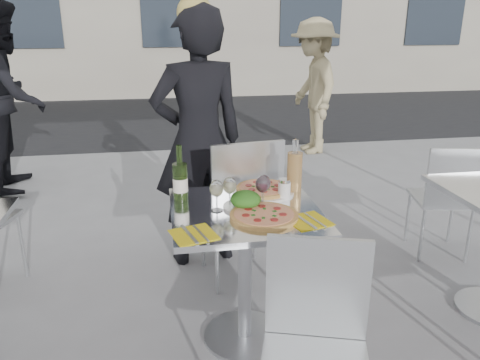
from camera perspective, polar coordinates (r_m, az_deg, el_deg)
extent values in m
plane|color=slate|center=(2.67, 0.57, -18.63)|extent=(80.00, 80.00, 0.00)
cube|color=black|center=(8.75, -7.01, 7.94)|extent=(24.00, 5.00, 0.00)
cylinder|color=#B7BABF|center=(2.66, 0.57, -18.43)|extent=(0.44, 0.44, 0.02)
cylinder|color=#B7BABF|center=(2.46, 0.59, -11.77)|extent=(0.07, 0.07, 0.72)
cube|color=silver|center=(2.30, 0.62, -3.90)|extent=(0.72, 0.72, 0.03)
cylinder|color=silver|center=(3.33, 1.83, -5.85)|extent=(0.03, 0.03, 0.47)
cylinder|color=silver|center=(3.23, -4.54, -6.67)|extent=(0.03, 0.03, 0.47)
cylinder|color=silver|center=(3.01, 4.21, -8.69)|extent=(0.03, 0.03, 0.47)
cylinder|color=silver|center=(2.91, -2.83, -9.73)|extent=(0.03, 0.03, 0.47)
cube|color=silver|center=(3.01, -0.34, -3.46)|extent=(0.50, 0.50, 0.03)
cube|color=silver|center=(2.73, 1.01, -0.24)|extent=(0.44, 0.09, 0.47)
cube|color=silver|center=(1.86, 9.41, -12.82)|extent=(0.38, 0.14, 0.42)
cylinder|color=silver|center=(3.41, -25.00, -7.26)|extent=(0.02, 0.02, 0.45)
cylinder|color=silver|center=(3.92, 24.31, -4.17)|extent=(0.02, 0.02, 0.41)
cylinder|color=silver|center=(3.81, 19.75, -4.23)|extent=(0.02, 0.02, 0.41)
cylinder|color=silver|center=(3.65, 26.13, -6.14)|extent=(0.02, 0.02, 0.41)
cylinder|color=silver|center=(3.53, 21.25, -6.28)|extent=(0.02, 0.02, 0.41)
cube|color=silver|center=(3.65, 23.28, -2.10)|extent=(0.45, 0.45, 0.02)
cube|color=silver|center=(3.41, 24.82, 0.19)|extent=(0.38, 0.10, 0.41)
imported|color=black|center=(3.14, -5.08, 4.75)|extent=(0.70, 0.53, 1.73)
imported|color=black|center=(5.18, -26.41, 9.08)|extent=(0.78, 0.96, 1.84)
imported|color=tan|center=(6.08, 8.90, 11.13)|extent=(0.62, 1.08, 1.68)
cylinder|color=#D9B054|center=(2.19, 2.93, -4.38)|extent=(0.32, 0.32, 0.02)
cylinder|color=beige|center=(2.19, 2.94, -4.14)|extent=(0.28, 0.28, 0.00)
cylinder|color=white|center=(2.51, 2.84, -1.39)|extent=(0.33, 0.33, 0.01)
cylinder|color=#D9B054|center=(2.51, 2.84, -1.07)|extent=(0.29, 0.29, 0.02)
cylinder|color=beige|center=(2.50, 2.85, -0.86)|extent=(0.25, 0.25, 0.00)
cylinder|color=white|center=(2.30, 0.67, -3.27)|extent=(0.22, 0.22, 0.01)
ellipsoid|color=#216118|center=(2.29, 0.67, -2.36)|extent=(0.15, 0.15, 0.08)
sphere|color=#B21914|center=(2.31, 1.56, -1.90)|extent=(0.03, 0.03, 0.03)
cylinder|color=#36531F|center=(2.37, -7.28, -0.34)|extent=(0.07, 0.07, 0.20)
cone|color=#36531F|center=(2.34, -7.38, 1.97)|extent=(0.07, 0.07, 0.03)
cylinder|color=#36531F|center=(2.33, -7.43, 3.03)|extent=(0.03, 0.03, 0.10)
cylinder|color=silver|center=(2.38, -7.28, -0.57)|extent=(0.07, 0.08, 0.07)
cylinder|color=tan|center=(2.49, 6.66, 0.88)|extent=(0.08, 0.08, 0.22)
cylinder|color=white|center=(2.45, 6.78, 3.99)|extent=(0.03, 0.03, 0.08)
cylinder|color=white|center=(2.42, 5.41, -1.29)|extent=(0.06, 0.06, 0.09)
cylinder|color=silver|center=(2.40, 5.45, -0.11)|extent=(0.06, 0.06, 0.02)
cylinder|color=white|center=(2.28, -2.84, -3.69)|extent=(0.06, 0.06, 0.00)
cylinder|color=white|center=(2.26, -2.85, -2.68)|extent=(0.01, 0.01, 0.09)
ellipsoid|color=white|center=(2.24, -2.88, -1.01)|extent=(0.07, 0.07, 0.08)
ellipsoid|color=#F9F0AF|center=(2.24, -2.88, -1.25)|extent=(0.05, 0.05, 0.05)
cylinder|color=white|center=(2.31, -1.25, -3.30)|extent=(0.06, 0.06, 0.00)
cylinder|color=white|center=(2.30, -1.25, -2.31)|extent=(0.01, 0.01, 0.09)
ellipsoid|color=white|center=(2.27, -1.27, -0.66)|extent=(0.07, 0.07, 0.08)
ellipsoid|color=#F9F0AF|center=(2.28, -1.27, -0.90)|extent=(0.05, 0.05, 0.05)
cylinder|color=white|center=(2.33, 2.70, -3.15)|extent=(0.06, 0.06, 0.00)
cylinder|color=white|center=(2.31, 2.71, -2.16)|extent=(0.01, 0.01, 0.09)
ellipsoid|color=white|center=(2.29, 2.74, -0.52)|extent=(0.07, 0.07, 0.08)
ellipsoid|color=#43091A|center=(2.29, 2.74, -0.76)|extent=(0.05, 0.05, 0.05)
cylinder|color=white|center=(2.34, 2.87, -3.00)|extent=(0.06, 0.06, 0.00)
cylinder|color=white|center=(2.33, 2.89, -2.02)|extent=(0.01, 0.01, 0.09)
ellipsoid|color=white|center=(2.31, 2.91, -0.39)|extent=(0.07, 0.07, 0.08)
ellipsoid|color=#43091A|center=(2.31, 2.91, -0.62)|extent=(0.05, 0.05, 0.05)
cube|color=gold|center=(2.03, -5.67, -6.62)|extent=(0.22, 0.22, 0.00)
cube|color=#B7BABF|center=(2.03, -6.24, -6.55)|extent=(0.07, 0.20, 0.00)
cube|color=#B7BABF|center=(2.03, -4.82, -6.46)|extent=(0.06, 0.18, 0.00)
cube|color=gold|center=(2.18, 8.30, -4.94)|extent=(0.22, 0.22, 0.00)
cube|color=#B7BABF|center=(2.17, 7.80, -4.89)|extent=(0.07, 0.20, 0.00)
cube|color=#B7BABF|center=(2.19, 9.05, -4.78)|extent=(0.06, 0.18, 0.00)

